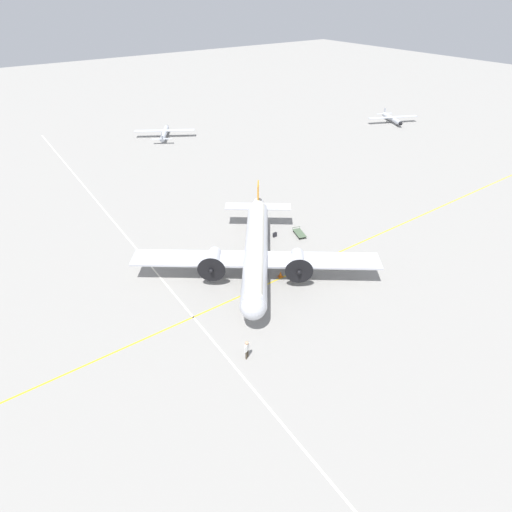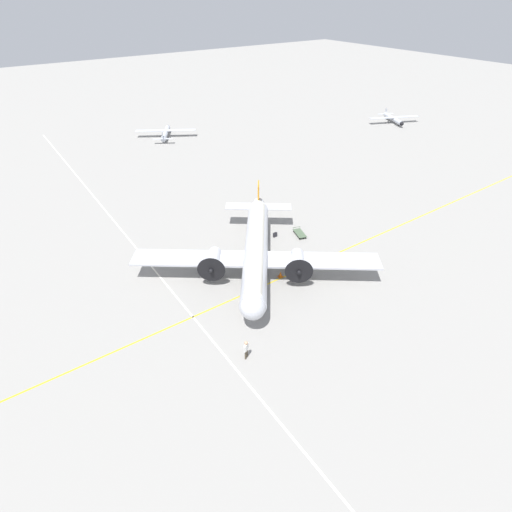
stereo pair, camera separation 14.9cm
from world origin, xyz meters
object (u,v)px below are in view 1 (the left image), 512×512
airliner_main (256,251)px  light_aircraft_taxiing (165,133)px  baggage_cart (299,233)px  light_aircraft_distant (392,119)px  crew_foreground (247,348)px  suitcase_near_door (275,235)px  traffic_cone (281,274)px

airliner_main → light_aircraft_taxiing: airliner_main is taller
baggage_cart → light_aircraft_distant: size_ratio=0.22×
crew_foreground → suitcase_near_door: size_ratio=3.11×
light_aircraft_taxiing → traffic_cone: light_aircraft_taxiing is taller
suitcase_near_door → airliner_main: bearing=36.2°
baggage_cart → light_aircraft_distant: bearing=134.7°
light_aircraft_taxiing → traffic_cone: bearing=-159.9°
crew_foreground → light_aircraft_distant: size_ratio=0.18×
crew_foreground → baggage_cart: bearing=11.4°
airliner_main → baggage_cart: airliner_main is taller
suitcase_near_door → light_aircraft_taxiing: size_ratio=0.06×
light_aircraft_distant → light_aircraft_taxiing: bearing=-89.5°
suitcase_near_door → traffic_cone: traffic_cone is taller
airliner_main → light_aircraft_distant: (-54.13, -26.61, -1.54)m
airliner_main → light_aircraft_distant: size_ratio=2.05×
traffic_cone → suitcase_near_door: bearing=-123.2°
light_aircraft_distant → baggage_cart: bearing=-38.7°
light_aircraft_distant → light_aircraft_taxiing: size_ratio=1.00×
light_aircraft_taxiing → traffic_cone: size_ratio=16.94×
suitcase_near_door → light_aircraft_taxiing: 41.62m
airliner_main → light_aircraft_distant: airliner_main is taller
crew_foreground → baggage_cart: size_ratio=0.80×
suitcase_near_door → traffic_cone: bearing=56.8°
baggage_cart → airliner_main: bearing=-54.3°
baggage_cart → traffic_cone: size_ratio=3.72×
crew_foreground → traffic_cone: size_ratio=2.97×
traffic_cone → light_aircraft_taxiing: bearing=-100.9°
suitcase_near_door → light_aircraft_taxiing: (-5.03, -41.31, 0.60)m
baggage_cart → light_aircraft_taxiing: light_aircraft_taxiing is taller
airliner_main → suitcase_near_door: (-5.58, -4.09, -2.11)m
airliner_main → baggage_cart: 8.85m
crew_foreground → light_aircraft_distant: (-61.44, -35.76, -0.26)m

